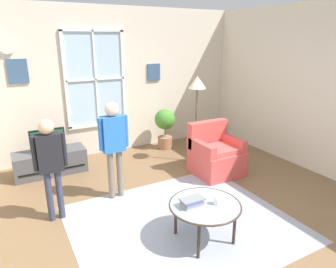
{
  "coord_description": "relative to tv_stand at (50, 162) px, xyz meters",
  "views": [
    {
      "loc": [
        -1.75,
        -2.69,
        2.26
      ],
      "look_at": [
        0.21,
        0.89,
        0.96
      ],
      "focal_mm": 32.56,
      "sensor_mm": 36.0,
      "label": 1
    }
  ],
  "objects": [
    {
      "name": "person_black_shirt",
      "position": [
        -0.16,
        -1.51,
        0.63
      ],
      "size": [
        0.4,
        0.18,
        1.34
      ],
      "color": "#333851",
      "rests_on": "ground_plane"
    },
    {
      "name": "television",
      "position": [
        0.0,
        -0.0,
        0.41
      ],
      "size": [
        0.57,
        0.08,
        0.39
      ],
      "color": "#4C4C4C",
      "rests_on": "tv_stand"
    },
    {
      "name": "ground_plane",
      "position": [
        1.2,
        -2.55,
        -0.22
      ],
      "size": [
        6.34,
        6.84,
        0.02
      ],
      "primitive_type": "cube",
      "color": "brown"
    },
    {
      "name": "potted_plant_by_window",
      "position": [
        2.34,
        0.17,
        0.31
      ],
      "size": [
        0.43,
        0.43,
        0.85
      ],
      "color": "#9E6B4C",
      "rests_on": "ground_plane"
    },
    {
      "name": "back_wall",
      "position": [
        1.19,
        0.62,
        1.22
      ],
      "size": [
        5.74,
        0.17,
        2.84
      ],
      "color": "beige",
      "rests_on": "ground_plane"
    },
    {
      "name": "book_stack",
      "position": [
        1.14,
        -2.72,
        0.3
      ],
      "size": [
        0.27,
        0.16,
        0.09
      ],
      "color": "#C0B995",
      "rests_on": "coffee_table"
    },
    {
      "name": "tv_stand",
      "position": [
        0.0,
        0.0,
        0.0
      ],
      "size": [
        1.17,
        0.48,
        0.41
      ],
      "color": "#4C4C51",
      "rests_on": "ground_plane"
    },
    {
      "name": "coffee_table",
      "position": [
        1.28,
        -2.77,
        0.22
      ],
      "size": [
        0.83,
        0.83,
        0.46
      ],
      "color": "#99B2B7",
      "rests_on": "ground_plane"
    },
    {
      "name": "person_blue_shirt",
      "position": [
        0.72,
        -1.33,
        0.69
      ],
      "size": [
        0.43,
        0.2,
        1.43
      ],
      "color": "#726656",
      "rests_on": "ground_plane"
    },
    {
      "name": "floor_lamp",
      "position": [
        2.5,
        -0.74,
        1.14
      ],
      "size": [
        0.32,
        0.32,
        1.61
      ],
      "color": "black",
      "rests_on": "ground_plane"
    },
    {
      "name": "cup",
      "position": [
        1.4,
        -2.83,
        0.3
      ],
      "size": [
        0.08,
        0.08,
        0.1
      ],
      "primitive_type": "cylinder",
      "color": "white",
      "rests_on": "coffee_table"
    },
    {
      "name": "remote_near_books",
      "position": [
        1.21,
        -2.65,
        0.26
      ],
      "size": [
        0.07,
        0.15,
        0.02
      ],
      "primitive_type": "cube",
      "rotation": [
        0.0,
        0.0,
        -0.2
      ],
      "color": "black",
      "rests_on": "coffee_table"
    },
    {
      "name": "armchair",
      "position": [
        2.51,
        -1.34,
        0.12
      ],
      "size": [
        0.76,
        0.74,
        0.87
      ],
      "color": "#D14C47",
      "rests_on": "ground_plane"
    },
    {
      "name": "area_rug",
      "position": [
        1.22,
        -2.39,
        -0.2
      ],
      "size": [
        2.67,
        2.33,
        0.01
      ],
      "primitive_type": "cube",
      "color": "#999EAD",
      "rests_on": "ground_plane"
    }
  ]
}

